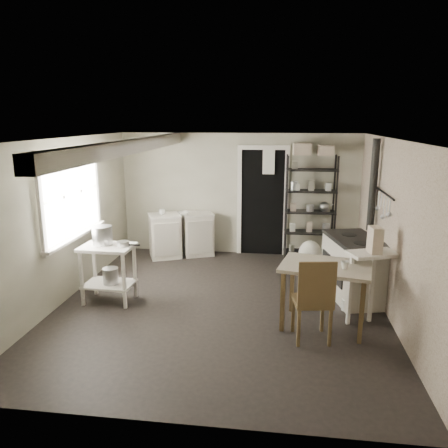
# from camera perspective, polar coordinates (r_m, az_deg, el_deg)

# --- Properties ---
(floor) EXTENTS (5.00, 5.00, 0.00)m
(floor) POSITION_cam_1_polar(r_m,az_deg,el_deg) (6.26, -0.36, -10.48)
(floor) COLOR black
(floor) RESTS_ON ground
(ceiling) EXTENTS (5.00, 5.00, 0.00)m
(ceiling) POSITION_cam_1_polar(r_m,az_deg,el_deg) (5.72, -0.40, 11.05)
(ceiling) COLOR silver
(ceiling) RESTS_ON wall_back
(wall_back) EXTENTS (4.50, 0.02, 2.30)m
(wall_back) POSITION_cam_1_polar(r_m,az_deg,el_deg) (8.32, 1.97, 3.87)
(wall_back) COLOR #B4B19A
(wall_back) RESTS_ON ground
(wall_front) EXTENTS (4.50, 0.02, 2.30)m
(wall_front) POSITION_cam_1_polar(r_m,az_deg,el_deg) (3.55, -5.96, -9.79)
(wall_front) COLOR #B4B19A
(wall_front) RESTS_ON ground
(wall_left) EXTENTS (0.02, 5.00, 2.30)m
(wall_left) POSITION_cam_1_polar(r_m,az_deg,el_deg) (6.58, -20.20, 0.41)
(wall_left) COLOR #B4B19A
(wall_left) RESTS_ON ground
(wall_right) EXTENTS (0.02, 5.00, 2.30)m
(wall_right) POSITION_cam_1_polar(r_m,az_deg,el_deg) (6.02, 21.37, -0.86)
(wall_right) COLOR #B4B19A
(wall_right) RESTS_ON ground
(window) EXTENTS (0.12, 1.76, 1.28)m
(window) POSITION_cam_1_polar(r_m,az_deg,el_deg) (6.67, -19.43, 3.72)
(window) COLOR white
(window) RESTS_ON wall_left
(doorway) EXTENTS (0.96, 0.10, 2.08)m
(doorway) POSITION_cam_1_polar(r_m,az_deg,el_deg) (8.29, 5.04, 2.73)
(doorway) COLOR white
(doorway) RESTS_ON ground
(ceiling_beam) EXTENTS (0.18, 5.00, 0.18)m
(ceiling_beam) POSITION_cam_1_polar(r_m,az_deg,el_deg) (6.01, -11.98, 9.92)
(ceiling_beam) COLOR white
(ceiling_beam) RESTS_ON ceiling
(wallpaper_panel) EXTENTS (0.01, 5.00, 2.30)m
(wallpaper_panel) POSITION_cam_1_polar(r_m,az_deg,el_deg) (6.02, 21.27, -0.85)
(wallpaper_panel) COLOR #BEAF9B
(wallpaper_panel) RESTS_ON wall_right
(utensil_rail) EXTENTS (0.06, 1.20, 0.44)m
(utensil_rail) POSITION_cam_1_polar(r_m,az_deg,el_deg) (6.50, 19.93, 3.89)
(utensil_rail) COLOR #B4B4B6
(utensil_rail) RESTS_ON wall_right
(prep_table) EXTENTS (0.74, 0.54, 0.83)m
(prep_table) POSITION_cam_1_polar(r_m,az_deg,el_deg) (6.45, -14.81, -6.40)
(prep_table) COLOR white
(prep_table) RESTS_ON ground
(stockpot) EXTENTS (0.35, 0.35, 0.30)m
(stockpot) POSITION_cam_1_polar(r_m,az_deg,el_deg) (6.37, -15.59, -1.59)
(stockpot) COLOR #B4B4B6
(stockpot) RESTS_ON prep_table
(saucepan) EXTENTS (0.22, 0.22, 0.10)m
(saucepan) POSITION_cam_1_polar(r_m,az_deg,el_deg) (6.24, -13.03, -2.63)
(saucepan) COLOR #B4B4B6
(saucepan) RESTS_ON prep_table
(bucket) EXTENTS (0.25, 0.25, 0.24)m
(bucket) POSITION_cam_1_polar(r_m,az_deg,el_deg) (6.42, -14.58, -6.61)
(bucket) COLOR #B4B4B6
(bucket) RESTS_ON prep_table
(base_cabinets) EXTENTS (1.35, 0.97, 0.82)m
(base_cabinets) POSITION_cam_1_polar(r_m,az_deg,el_deg) (8.33, -5.60, -1.04)
(base_cabinets) COLOR beige
(base_cabinets) RESTS_ON ground
(mixing_bowl) EXTENTS (0.37, 0.37, 0.07)m
(mixing_bowl) POSITION_cam_1_polar(r_m,az_deg,el_deg) (8.12, -5.34, 2.17)
(mixing_bowl) COLOR white
(mixing_bowl) RESTS_ON base_cabinets
(counter_cup) EXTENTS (0.13, 0.13, 0.10)m
(counter_cup) POSITION_cam_1_polar(r_m,az_deg,el_deg) (8.18, -8.13, 2.27)
(counter_cup) COLOR white
(counter_cup) RESTS_ON base_cabinets
(shelf_rack) EXTENTS (0.92, 0.39, 1.93)m
(shelf_rack) POSITION_cam_1_polar(r_m,az_deg,el_deg) (8.15, 11.17, 1.97)
(shelf_rack) COLOR black
(shelf_rack) RESTS_ON ground
(shelf_jar) EXTENTS (0.08, 0.08, 0.17)m
(shelf_jar) POSITION_cam_1_polar(r_m,az_deg,el_deg) (8.02, 9.60, 4.83)
(shelf_jar) COLOR white
(shelf_jar) RESTS_ON shelf_rack
(storage_box_a) EXTENTS (0.32, 0.29, 0.21)m
(storage_box_a) POSITION_cam_1_polar(r_m,az_deg,el_deg) (8.01, 10.13, 9.49)
(storage_box_a) COLOR beige
(storage_box_a) RESTS_ON shelf_rack
(storage_box_b) EXTENTS (0.27, 0.25, 0.17)m
(storage_box_b) POSITION_cam_1_polar(r_m,az_deg,el_deg) (7.97, 13.14, 9.18)
(storage_box_b) COLOR beige
(storage_box_b) RESTS_ON shelf_rack
(stove) EXTENTS (0.87, 1.25, 0.89)m
(stove) POSITION_cam_1_polar(r_m,az_deg,el_deg) (6.63, 16.60, -5.58)
(stove) COLOR beige
(stove) RESTS_ON ground
(stovepipe) EXTENTS (0.13, 0.13, 1.47)m
(stovepipe) POSITION_cam_1_polar(r_m,az_deg,el_deg) (6.88, 18.91, 4.80)
(stovepipe) COLOR black
(stovepipe) RESTS_ON stove
(side_ledge) EXTENTS (0.69, 0.52, 0.94)m
(side_ledge) POSITION_cam_1_polar(r_m,az_deg,el_deg) (5.91, 18.53, -8.22)
(side_ledge) COLOR white
(side_ledge) RESTS_ON ground
(oats_box) EXTENTS (0.16, 0.23, 0.33)m
(oats_box) POSITION_cam_1_polar(r_m,az_deg,el_deg) (5.70, 19.06, -2.90)
(oats_box) COLOR beige
(oats_box) RESTS_ON side_ledge
(work_table) EXTENTS (1.21, 0.96, 0.81)m
(work_table) POSITION_cam_1_polar(r_m,az_deg,el_deg) (5.66, 12.94, -9.38)
(work_table) COLOR beige
(work_table) RESTS_ON ground
(table_cup) EXTENTS (0.12, 0.12, 0.09)m
(table_cup) POSITION_cam_1_polar(r_m,az_deg,el_deg) (5.43, 15.45, -5.72)
(table_cup) COLOR white
(table_cup) RESTS_ON work_table
(chair) EXTENTS (0.49, 0.50, 1.03)m
(chair) POSITION_cam_1_polar(r_m,az_deg,el_deg) (5.28, 11.42, -9.78)
(chair) COLOR brown
(chair) RESTS_ON ground
(flour_sack) EXTENTS (0.48, 0.43, 0.49)m
(flour_sack) POSITION_cam_1_polar(r_m,az_deg,el_deg) (7.82, 11.16, -3.89)
(flour_sack) COLOR white
(flour_sack) RESTS_ON ground
(floor_crock) EXTENTS (0.15, 0.15, 0.16)m
(floor_crock) POSITION_cam_1_polar(r_m,az_deg,el_deg) (6.30, 15.65, -10.14)
(floor_crock) COLOR white
(floor_crock) RESTS_ON ground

